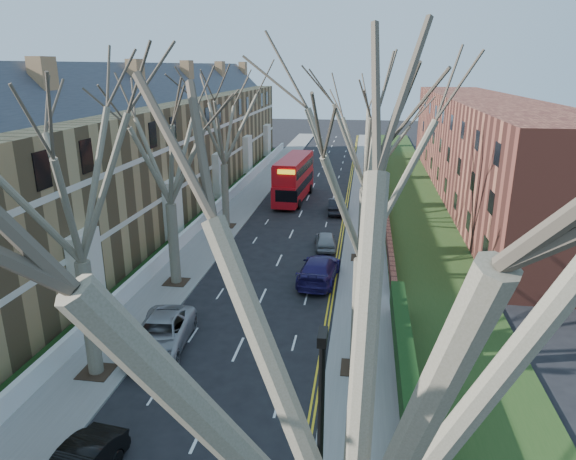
% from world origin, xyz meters
% --- Properties ---
extents(pavement_left, '(3.00, 102.00, 0.12)m').
position_xyz_m(pavement_left, '(-6.00, 39.00, 0.06)').
color(pavement_left, slate).
rests_on(pavement_left, ground).
extents(pavement_right, '(3.00, 102.00, 0.12)m').
position_xyz_m(pavement_right, '(6.00, 39.00, 0.06)').
color(pavement_right, slate).
rests_on(pavement_right, ground).
extents(terrace_left, '(9.70, 78.00, 13.60)m').
position_xyz_m(terrace_left, '(-13.65, 31.00, 5.53)').
color(terrace_left, olive).
rests_on(terrace_left, ground).
extents(flats_right, '(13.97, 54.00, 10.00)m').
position_xyz_m(flats_right, '(17.46, 43.00, 4.98)').
color(flats_right, brown).
rests_on(flats_right, ground).
extents(wall_hedge_right, '(0.70, 24.00, 1.80)m').
position_xyz_m(wall_hedge_right, '(7.70, 2.00, 1.12)').
color(wall_hedge_right, brown).
rests_on(wall_hedge_right, ground).
extents(front_wall_left, '(0.30, 78.00, 1.00)m').
position_xyz_m(front_wall_left, '(-7.65, 31.00, 0.62)').
color(front_wall_left, white).
rests_on(front_wall_left, ground).
extents(grass_verge_right, '(6.00, 102.00, 0.06)m').
position_xyz_m(grass_verge_right, '(10.50, 39.00, 0.15)').
color(grass_verge_right, '#213B15').
rests_on(grass_verge_right, ground).
extents(tree_left_mid, '(10.50, 10.50, 14.71)m').
position_xyz_m(tree_left_mid, '(-5.70, 6.00, 9.56)').
color(tree_left_mid, brown).
rests_on(tree_left_mid, ground).
extents(tree_left_far, '(10.15, 10.15, 14.22)m').
position_xyz_m(tree_left_far, '(-5.70, 16.00, 9.24)').
color(tree_left_far, brown).
rests_on(tree_left_far, ground).
extents(tree_left_dist, '(10.50, 10.50, 14.71)m').
position_xyz_m(tree_left_dist, '(-5.70, 28.00, 9.56)').
color(tree_left_dist, brown).
rests_on(tree_left_dist, ground).
extents(tree_right_near, '(10.85, 10.85, 15.20)m').
position_xyz_m(tree_right_near, '(5.70, -6.00, 9.86)').
color(tree_right_near, brown).
rests_on(tree_right_near, ground).
extents(tree_right_mid, '(10.50, 10.50, 14.71)m').
position_xyz_m(tree_right_mid, '(5.70, 8.00, 9.56)').
color(tree_right_mid, brown).
rests_on(tree_right_mid, ground).
extents(tree_right_far, '(10.15, 10.15, 14.22)m').
position_xyz_m(tree_right_far, '(5.70, 22.00, 9.24)').
color(tree_right_far, brown).
rests_on(tree_right_far, ground).
extents(double_decker_bus, '(3.05, 10.26, 4.27)m').
position_xyz_m(double_decker_bus, '(-1.33, 37.96, 2.09)').
color(double_decker_bus, '#B30C14').
rests_on(double_decker_bus, ground).
extents(car_left_far, '(2.96, 5.62, 1.51)m').
position_xyz_m(car_left_far, '(-3.70, 8.57, 0.75)').
color(car_left_far, '#96969B').
rests_on(car_left_far, ground).
extents(car_right_near, '(2.62, 5.65, 1.60)m').
position_xyz_m(car_right_near, '(3.09, 17.82, 0.80)').
color(car_right_near, '#201751').
rests_on(car_right_near, ground).
extents(car_right_mid, '(1.97, 3.92, 1.28)m').
position_xyz_m(car_right_mid, '(3.00, 24.03, 0.64)').
color(car_right_mid, gray).
rests_on(car_right_mid, ground).
extents(car_right_far, '(1.73, 4.30, 1.39)m').
position_xyz_m(car_right_far, '(3.23, 33.79, 0.70)').
color(car_right_far, black).
rests_on(car_right_far, ground).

